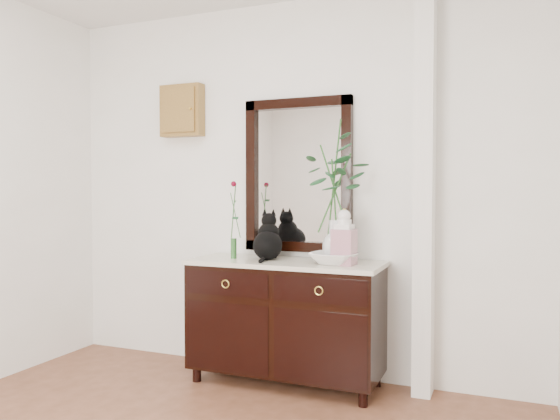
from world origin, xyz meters
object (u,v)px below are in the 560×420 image
at_px(sideboard, 286,315).
at_px(cat, 268,236).
at_px(lotus_bowl, 334,258).
at_px(ginger_jar, 344,236).

bearing_deg(sideboard, cat, 173.13).
relative_size(sideboard, cat, 4.03).
relative_size(cat, lotus_bowl, 1.07).
bearing_deg(sideboard, lotus_bowl, -5.97).
distance_m(cat, ginger_jar, 0.57).
height_order(lotus_bowl, ginger_jar, ginger_jar).
bearing_deg(ginger_jar, sideboard, 172.69).
distance_m(lotus_bowl, ginger_jar, 0.16).
bearing_deg(sideboard, ginger_jar, -7.31).
relative_size(sideboard, ginger_jar, 3.61).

